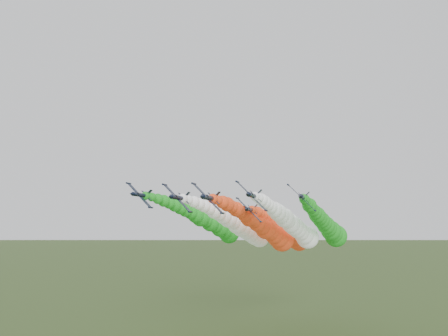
{
  "coord_description": "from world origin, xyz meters",
  "views": [
    {
      "loc": [
        30.56,
        -97.0,
        37.28
      ],
      "look_at": [
        4.59,
        1.14,
        50.24
      ],
      "focal_mm": 35.0,
      "sensor_mm": 36.0,
      "label": 1
    }
  ],
  "objects_px": {
    "jet_inner_right": "(294,226)",
    "jet_trail": "(287,233)",
    "jet_inner_left": "(242,227)",
    "jet_lead": "(267,230)",
    "jet_outer_right": "(327,226)",
    "jet_outer_left": "(210,223)"
  },
  "relations": [
    {
      "from": "jet_inner_right",
      "to": "jet_trail",
      "type": "height_order",
      "value": "jet_inner_right"
    },
    {
      "from": "jet_inner_left",
      "to": "jet_inner_right",
      "type": "distance_m",
      "value": 16.99
    },
    {
      "from": "jet_lead",
      "to": "jet_outer_right",
      "type": "bearing_deg",
      "value": 45.46
    },
    {
      "from": "jet_outer_left",
      "to": "jet_lead",
      "type": "bearing_deg",
      "value": -29.46
    },
    {
      "from": "jet_outer_left",
      "to": "jet_trail",
      "type": "relative_size",
      "value": 1.0
    },
    {
      "from": "jet_inner_right",
      "to": "jet_outer_left",
      "type": "distance_m",
      "value": 31.61
    },
    {
      "from": "jet_inner_left",
      "to": "jet_outer_left",
      "type": "relative_size",
      "value": 0.99
    },
    {
      "from": "jet_outer_left",
      "to": "jet_outer_right",
      "type": "relative_size",
      "value": 1.0
    },
    {
      "from": "jet_lead",
      "to": "jet_inner_left",
      "type": "height_order",
      "value": "jet_inner_left"
    },
    {
      "from": "jet_lead",
      "to": "jet_inner_right",
      "type": "bearing_deg",
      "value": 23.28
    },
    {
      "from": "jet_lead",
      "to": "jet_inner_left",
      "type": "xyz_separation_m",
      "value": [
        -8.98,
        4.11,
        0.75
      ]
    },
    {
      "from": "jet_outer_right",
      "to": "jet_inner_right",
      "type": "bearing_deg",
      "value": -123.7
    },
    {
      "from": "jet_outer_left",
      "to": "jet_inner_right",
      "type": "bearing_deg",
      "value": -16.78
    },
    {
      "from": "jet_outer_right",
      "to": "jet_outer_left",
      "type": "bearing_deg",
      "value": -172.27
    },
    {
      "from": "jet_lead",
      "to": "jet_outer_left",
      "type": "distance_m",
      "value": 25.63
    },
    {
      "from": "jet_inner_left",
      "to": "jet_outer_right",
      "type": "height_order",
      "value": "jet_outer_right"
    },
    {
      "from": "jet_inner_left",
      "to": "jet_outer_right",
      "type": "distance_m",
      "value": 30.08
    },
    {
      "from": "jet_inner_left",
      "to": "jet_outer_right",
      "type": "bearing_deg",
      "value": 27.49
    },
    {
      "from": "jet_outer_right",
      "to": "jet_trail",
      "type": "height_order",
      "value": "jet_outer_right"
    },
    {
      "from": "jet_lead",
      "to": "jet_inner_right",
      "type": "xyz_separation_m",
      "value": [
        8.0,
        3.44,
        0.99
      ]
    },
    {
      "from": "jet_inner_left",
      "to": "jet_lead",
      "type": "bearing_deg",
      "value": -24.59
    },
    {
      "from": "jet_outer_left",
      "to": "jet_outer_right",
      "type": "xyz_separation_m",
      "value": [
        39.95,
        5.42,
        -1.14
      ]
    }
  ]
}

